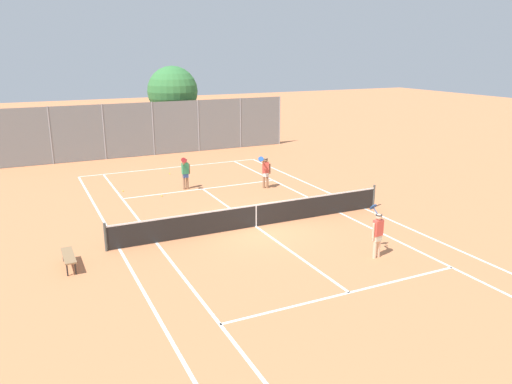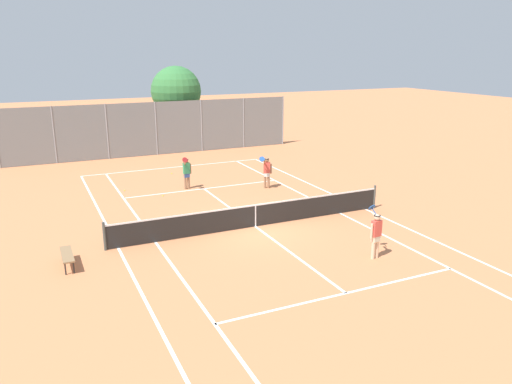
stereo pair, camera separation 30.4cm
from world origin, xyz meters
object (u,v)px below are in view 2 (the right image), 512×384
at_px(player_far_left, 187,171).
at_px(player_far_right, 267,171).
at_px(player_near_side, 376,233).
at_px(tennis_net, 255,215).
at_px(loose_tennis_ball_1, 172,173).
at_px(tree_behind_left, 177,93).
at_px(loose_tennis_ball_0, 163,196).
at_px(loose_tennis_ball_2, 125,190).
at_px(courtside_bench, 67,255).

relative_size(player_far_left, player_far_right, 1.00).
bearing_deg(player_far_left, player_near_side, -74.34).
xyz_separation_m(tennis_net, loose_tennis_ball_1, (-0.64, 10.27, -0.48)).
bearing_deg(player_far_right, player_near_side, -93.67).
height_order(tennis_net, player_far_left, player_far_left).
bearing_deg(player_far_left, tree_behind_left, 75.39).
height_order(loose_tennis_ball_0, loose_tennis_ball_2, same).
relative_size(player_near_side, player_far_left, 1.00).
xyz_separation_m(loose_tennis_ball_2, tree_behind_left, (6.20, 11.16, 3.90)).
xyz_separation_m(player_far_left, tree_behind_left, (3.15, 12.09, 3.01)).
distance_m(courtside_bench, tree_behind_left, 22.28).
xyz_separation_m(loose_tennis_ball_0, courtside_bench, (-5.00, -6.86, 0.38)).
distance_m(player_far_left, courtside_bench, 10.08).
relative_size(tennis_net, loose_tennis_ball_1, 181.82).
bearing_deg(courtside_bench, player_near_side, -20.89).
xyz_separation_m(player_near_side, tree_behind_left, (-0.04, 23.47, 3.01)).
height_order(tennis_net, player_near_side, player_near_side).
distance_m(player_far_left, loose_tennis_ball_2, 3.31).
distance_m(player_far_right, loose_tennis_ball_1, 6.36).
bearing_deg(player_far_left, loose_tennis_ball_1, 87.60).
distance_m(loose_tennis_ball_2, courtside_bench, 9.29).
bearing_deg(player_near_side, tennis_net, 117.38).
bearing_deg(loose_tennis_ball_0, courtside_bench, -126.09).
bearing_deg(tree_behind_left, loose_tennis_ball_1, -109.32).
bearing_deg(player_far_left, loose_tennis_ball_2, 162.99).
bearing_deg(loose_tennis_ball_1, player_far_left, -92.40).
height_order(loose_tennis_ball_2, tree_behind_left, tree_behind_left).
bearing_deg(tennis_net, loose_tennis_ball_1, 93.59).
bearing_deg(tree_behind_left, player_far_right, -87.22).
bearing_deg(tree_behind_left, loose_tennis_ball_0, -109.83).
height_order(player_far_right, loose_tennis_ball_2, player_far_right).
distance_m(tennis_net, loose_tennis_ball_2, 8.60).
xyz_separation_m(player_far_left, loose_tennis_ball_2, (-3.04, 0.93, -0.89)).
bearing_deg(loose_tennis_ball_2, loose_tennis_ball_1, 39.08).
bearing_deg(courtside_bench, loose_tennis_ball_0, 53.91).
height_order(player_near_side, loose_tennis_ball_2, player_near_side).
xyz_separation_m(player_far_right, courtside_bench, (-10.32, -6.08, -0.52)).
height_order(loose_tennis_ball_0, loose_tennis_ball_1, same).
distance_m(tennis_net, loose_tennis_ball_0, 6.38).
distance_m(player_far_left, player_far_right, 4.14).
bearing_deg(courtside_bench, tree_behind_left, 63.97).
bearing_deg(loose_tennis_ball_1, player_far_right, -54.39).
xyz_separation_m(player_far_left, loose_tennis_ball_0, (-1.50, -0.81, -0.89)).
relative_size(player_far_left, loose_tennis_ball_0, 26.88).
relative_size(player_near_side, courtside_bench, 1.18).
bearing_deg(player_far_right, tree_behind_left, 92.78).
bearing_deg(player_far_right, loose_tennis_ball_0, 171.60).
height_order(player_far_right, tree_behind_left, tree_behind_left).
distance_m(tennis_net, player_far_right, 5.99).
distance_m(tennis_net, loose_tennis_ball_1, 10.30).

